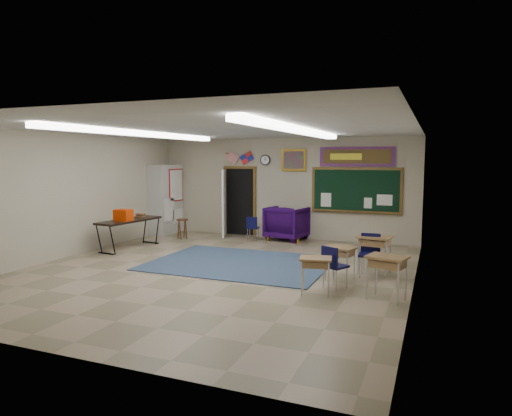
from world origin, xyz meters
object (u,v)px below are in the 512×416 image
at_px(wingback_armchair, 287,223).
at_px(student_desk_front_right, 375,253).
at_px(student_desk_front_left, 340,261).
at_px(folding_table, 129,233).
at_px(wooden_stool, 182,229).

distance_m(wingback_armchair, student_desk_front_right, 4.31).
bearing_deg(wingback_armchair, student_desk_front_left, 131.51).
height_order(student_desk_front_right, folding_table, folding_table).
bearing_deg(folding_table, student_desk_front_right, 3.44).
bearing_deg(folding_table, wooden_stool, 79.73).
relative_size(student_desk_front_right, wooden_stool, 1.35).
bearing_deg(wooden_stool, student_desk_front_left, -28.60).
distance_m(student_desk_front_left, folding_table, 5.96).
bearing_deg(wingback_armchair, student_desk_front_right, 143.19).
bearing_deg(student_desk_front_right, student_desk_front_left, -118.95).
distance_m(wingback_armchair, wooden_stool, 3.14).
bearing_deg(folding_table, student_desk_front_left, -4.01).
relative_size(student_desk_front_left, wooden_stool, 1.12).
bearing_deg(folding_table, wingback_armchair, 45.36).
bearing_deg(wooden_stool, folding_table, -106.82).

